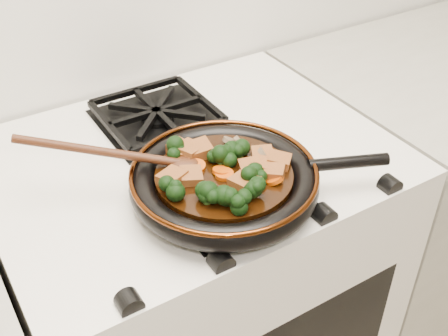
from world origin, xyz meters
TOP-DOWN VIEW (x-y plane):
  - stove at (0.00, 1.69)m, footprint 0.76×0.60m
  - burner_grate_front at (0.00, 1.55)m, footprint 0.23×0.23m
  - burner_grate_back at (0.00, 1.83)m, footprint 0.23×0.23m
  - skillet at (-0.02, 1.53)m, footprint 0.43×0.32m
  - braising_sauce at (-0.02, 1.54)m, footprint 0.23×0.23m
  - tofu_cube_0 at (-0.10, 1.56)m, footprint 0.05×0.05m
  - tofu_cube_1 at (0.07, 1.51)m, footprint 0.05×0.05m
  - tofu_cube_2 at (-0.04, 1.61)m, footprint 0.06×0.06m
  - tofu_cube_3 at (-0.05, 1.62)m, footprint 0.04×0.05m
  - tofu_cube_4 at (0.04, 1.51)m, footprint 0.05×0.05m
  - tofu_cube_5 at (0.02, 1.51)m, footprint 0.05×0.05m
  - tofu_cube_6 at (-0.03, 1.60)m, footprint 0.05×0.05m
  - tofu_cube_7 at (-0.01, 1.49)m, footprint 0.05×0.05m
  - tofu_cube_8 at (0.05, 1.49)m, footprint 0.05×0.05m
  - tofu_cube_9 at (0.06, 1.53)m, footprint 0.05×0.05m
  - tofu_cube_10 at (-0.07, 1.55)m, footprint 0.05×0.05m
  - broccoli_floret_0 at (-0.01, 1.46)m, footprint 0.08×0.08m
  - broccoli_floret_1 at (-0.05, 1.45)m, footprint 0.08×0.08m
  - broccoli_floret_2 at (0.01, 1.49)m, footprint 0.07×0.07m
  - broccoli_floret_3 at (-0.07, 1.61)m, footprint 0.07×0.07m
  - broccoli_floret_4 at (-0.01, 1.56)m, footprint 0.07×0.07m
  - broccoli_floret_5 at (0.03, 1.56)m, footprint 0.08×0.08m
  - broccoli_floret_6 at (-0.08, 1.48)m, footprint 0.09×0.09m
  - broccoli_floret_7 at (-0.11, 1.53)m, footprint 0.08×0.08m
  - broccoli_floret_8 at (-0.05, 1.45)m, footprint 0.08×0.08m
  - carrot_coin_0 at (0.07, 1.54)m, footprint 0.03×0.03m
  - carrot_coin_1 at (-0.02, 1.54)m, footprint 0.03×0.03m
  - carrot_coin_2 at (-0.03, 1.61)m, footprint 0.03×0.03m
  - carrot_coin_3 at (-0.05, 1.57)m, footprint 0.03×0.03m
  - carrot_coin_4 at (0.04, 1.47)m, footprint 0.03×0.03m
  - carrot_coin_5 at (-0.02, 1.53)m, footprint 0.03×0.03m
  - mushroom_slice_0 at (0.05, 1.58)m, footprint 0.03×0.04m
  - mushroom_slice_1 at (0.07, 1.53)m, footprint 0.04×0.04m
  - mushroom_slice_2 at (0.04, 1.60)m, footprint 0.04×0.04m
  - wooden_spoon at (-0.14, 1.63)m, footprint 0.16×0.11m

SIDE VIEW (x-z plane):
  - stove at x=0.00m, z-range 0.00..0.90m
  - burner_grate_front at x=0.00m, z-range 0.90..0.93m
  - burner_grate_back at x=0.00m, z-range 0.90..0.93m
  - skillet at x=-0.02m, z-range 0.92..0.97m
  - braising_sauce at x=-0.02m, z-range 0.94..0.96m
  - carrot_coin_0 at x=0.07m, z-range 0.95..0.97m
  - carrot_coin_1 at x=-0.02m, z-range 0.96..0.97m
  - carrot_coin_2 at x=-0.03m, z-range 0.96..0.97m
  - carrot_coin_3 at x=-0.05m, z-range 0.96..0.97m
  - carrot_coin_4 at x=0.04m, z-range 0.95..0.98m
  - carrot_coin_5 at x=-0.02m, z-range 0.96..0.97m
  - mushroom_slice_0 at x=0.05m, z-range 0.95..0.98m
  - mushroom_slice_1 at x=0.07m, z-range 0.95..0.98m
  - mushroom_slice_2 at x=0.04m, z-range 0.95..0.98m
  - tofu_cube_10 at x=-0.07m, z-range 0.95..0.98m
  - tofu_cube_9 at x=0.06m, z-range 0.95..0.98m
  - tofu_cube_4 at x=0.04m, z-range 0.96..0.98m
  - tofu_cube_1 at x=0.07m, z-range 0.95..0.98m
  - tofu_cube_8 at x=0.05m, z-range 0.95..0.98m
  - tofu_cube_3 at x=-0.05m, z-range 0.95..0.98m
  - tofu_cube_7 at x=-0.01m, z-range 0.95..0.98m
  - tofu_cube_5 at x=0.02m, z-range 0.95..0.98m
  - tofu_cube_2 at x=-0.04m, z-range 0.95..0.98m
  - tofu_cube_6 at x=-0.03m, z-range 0.95..0.98m
  - tofu_cube_0 at x=-0.10m, z-range 0.95..0.98m
  - broccoli_floret_1 at x=-0.05m, z-range 0.94..1.00m
  - broccoli_floret_4 at x=-0.01m, z-range 0.93..1.01m
  - broccoli_floret_3 at x=-0.07m, z-range 0.93..1.01m
  - broccoli_floret_8 at x=-0.05m, z-range 0.94..1.00m
  - broccoli_floret_7 at x=-0.11m, z-range 0.94..1.01m
  - broccoli_floret_6 at x=-0.08m, z-range 0.93..1.01m
  - broccoli_floret_2 at x=0.01m, z-range 0.94..1.01m
  - broccoli_floret_0 at x=-0.01m, z-range 0.94..1.00m
  - broccoli_floret_5 at x=0.03m, z-range 0.93..1.01m
  - wooden_spoon at x=-0.14m, z-range 0.84..1.12m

